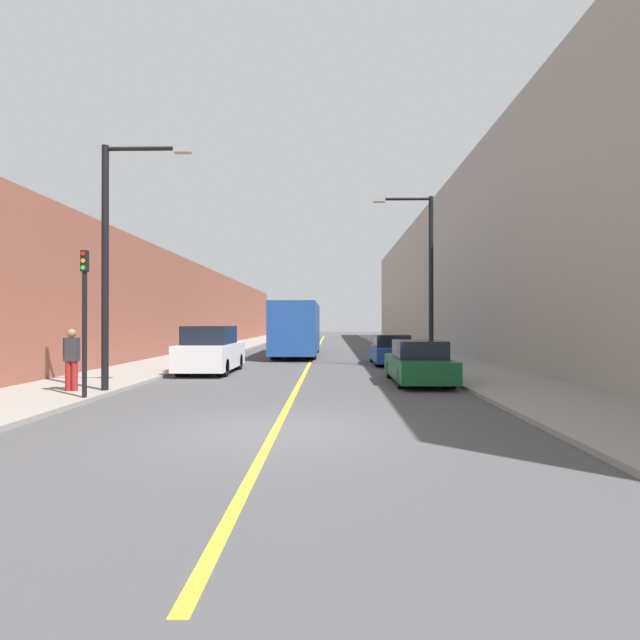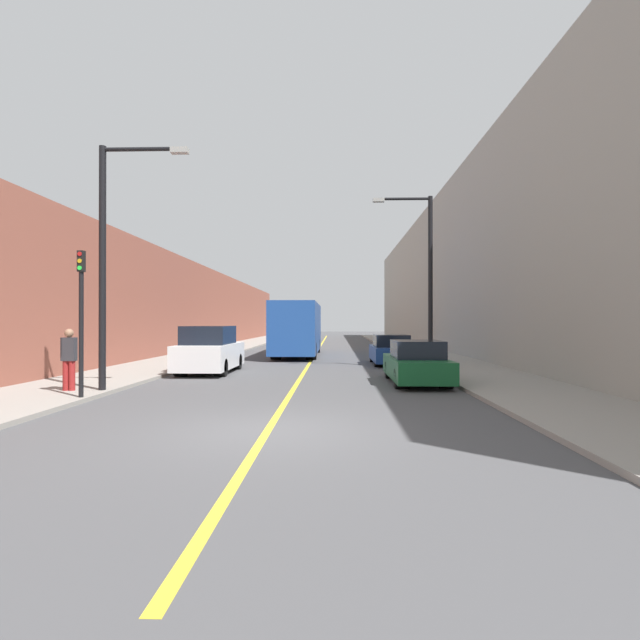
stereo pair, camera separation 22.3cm
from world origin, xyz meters
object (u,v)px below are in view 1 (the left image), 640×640
object	(u,v)px
car_right_mid	(391,351)
pedestrian	(72,359)
street_lamp_left	(113,249)
parked_suv_left	(211,351)
traffic_light	(85,317)
car_right_near	(418,364)
bus	(297,328)
street_lamp_right	(426,270)

from	to	relation	value
car_right_mid	pedestrian	xyz separation A→B (m)	(-10.33, -10.49, 0.37)
street_lamp_left	pedestrian	size ratio (longest dim) A/B	3.99
parked_suv_left	traffic_light	world-z (taller)	traffic_light
street_lamp_left	car_right_near	bearing A→B (deg)	16.81
bus	car_right_near	bearing A→B (deg)	-69.77
traffic_light	pedestrian	size ratio (longest dim) A/B	2.16
bus	pedestrian	distance (m)	17.44
traffic_light	car_right_mid	bearing A→B (deg)	51.47
car_right_near	traffic_light	distance (m)	10.36
street_lamp_right	traffic_light	distance (m)	14.00
car_right_mid	street_lamp_left	bearing A→B (deg)	-131.66
parked_suv_left	street_lamp_right	xyz separation A→B (m)	(9.03, 1.55, 3.47)
parked_suv_left	street_lamp_right	world-z (taller)	street_lamp_right
parked_suv_left	pedestrian	xyz separation A→B (m)	(-2.48, -6.21, 0.15)
car_right_near	car_right_mid	distance (m)	7.55
parked_suv_left	car_right_near	distance (m)	8.52
parked_suv_left	car_right_near	world-z (taller)	parked_suv_left
pedestrian	parked_suv_left	bearing A→B (deg)	68.25
street_lamp_left	bus	bearing A→B (deg)	75.75
bus	street_lamp_left	distance (m)	17.15
street_lamp_left	street_lamp_right	xyz separation A→B (m)	(10.38, 7.60, 0.20)
bus	street_lamp_right	xyz separation A→B (m)	(6.20, -8.85, 2.65)
parked_suv_left	street_lamp_right	size ratio (longest dim) A/B	0.63
street_lamp_right	pedestrian	bearing A→B (deg)	-146.02
pedestrian	car_right_mid	bearing A→B (deg)	45.46
car_right_mid	pedestrian	distance (m)	14.73
car_right_near	street_lamp_right	world-z (taller)	street_lamp_right
street_lamp_right	traffic_light	size ratio (longest dim) A/B	1.95
bus	traffic_light	world-z (taller)	traffic_light
car_right_near	street_lamp_right	xyz separation A→B (m)	(1.17, 4.82, 3.70)
street_lamp_left	pedestrian	xyz separation A→B (m)	(-1.13, -0.16, -3.13)
car_right_mid	pedestrian	world-z (taller)	pedestrian
traffic_light	pedestrian	distance (m)	1.97
car_right_near	car_right_mid	world-z (taller)	car_right_mid
street_lamp_right	bus	bearing A→B (deg)	125.02
pedestrian	car_right_near	bearing A→B (deg)	15.86
pedestrian	traffic_light	bearing A→B (deg)	-51.25
bus	traffic_light	distance (m)	18.36
parked_suv_left	street_lamp_left	xyz separation A→B (m)	(-1.35, -6.05, 3.27)
street_lamp_left	street_lamp_right	distance (m)	12.86
parked_suv_left	street_lamp_left	distance (m)	7.01
car_right_mid	traffic_light	world-z (taller)	traffic_light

